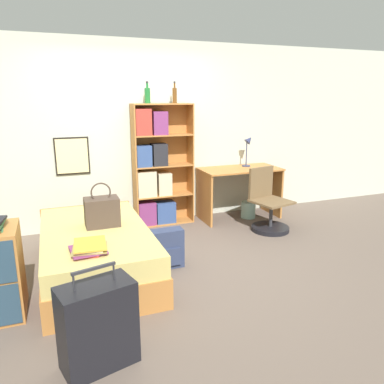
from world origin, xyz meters
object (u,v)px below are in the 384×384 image
handbag (102,211)px  desk (240,184)px  book_stack_on_bed (89,248)px  bottle_green (147,95)px  bed (96,251)px  desk_lamp (248,145)px  bottle_brown (175,95)px  desk_chair (268,211)px  waste_bin (248,210)px  suitcase (98,326)px  bookcase (156,170)px  backpack (167,249)px

handbag → desk: handbag is taller
book_stack_on_bed → bottle_green: (1.07, 1.96, 1.31)m
bed → desk_lamp: 2.94m
bottle_green → bottle_brown: bearing=-11.4°
desk_chair → desk: bearing=101.6°
handbag → desk_chair: (2.34, 0.47, -0.40)m
bed → book_stack_on_bed: (-0.12, -0.60, 0.29)m
book_stack_on_bed → desk_chair: desk_chair is taller
desk_lamp → book_stack_on_bed: bearing=-144.4°
desk → waste_bin: desk is taller
suitcase → waste_bin: suitcase is taller
bookcase → waste_bin: bearing=-9.0°
book_stack_on_bed → bottle_green: size_ratio=1.29×
bookcase → handbag: bearing=-126.5°
bed → backpack: size_ratio=4.39×
backpack → desk_chair: bearing=21.1°
bookcase → backpack: size_ratio=4.01×
handbag → desk: size_ratio=0.39×
bed → suitcase: size_ratio=2.55×
bottle_green → desk_lamp: 1.72m
book_stack_on_bed → bottle_green: bearing=61.5°
desk_chair → waste_bin: size_ratio=3.45×
book_stack_on_bed → backpack: book_stack_on_bed is taller
book_stack_on_bed → bottle_brown: bearing=52.8°
handbag → book_stack_on_bed: size_ratio=1.25×
desk → backpack: (-1.56, -1.29, -0.33)m
bed → bottle_green: size_ratio=6.54×
bookcase → desk_chair: 1.71m
bookcase → desk_lamp: bearing=-1.7°
backpack → desk_lamp: bearing=38.7°
book_stack_on_bed → desk_lamp: (2.62, 1.87, 0.57)m
backpack → waste_bin: backpack is taller
bottle_brown → backpack: (-0.57, -1.42, -1.64)m
desk_chair → book_stack_on_bed: bearing=-156.3°
suitcase → waste_bin: (2.60, 2.55, -0.18)m
book_stack_on_bed → desk_chair: size_ratio=0.43×
bed → suitcase: suitcase is taller
book_stack_on_bed → suitcase: bearing=-92.8°
desk → bottle_green: bearing=171.4°
suitcase → desk_lamp: (2.66, 2.73, 0.80)m
bed → desk: bearing=26.6°
waste_bin → suitcase: bearing=-135.6°
bottle_brown → desk_lamp: 1.40m
waste_bin → bed: bearing=-155.9°
bed → waste_bin: bed is taller
backpack → desk: bearing=39.5°
bookcase → waste_bin: (1.41, -0.22, -0.68)m
suitcase → waste_bin: size_ratio=2.96×
book_stack_on_bed → bookcase: 2.25m
handbag → bottle_green: (0.86, 1.30, 1.19)m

